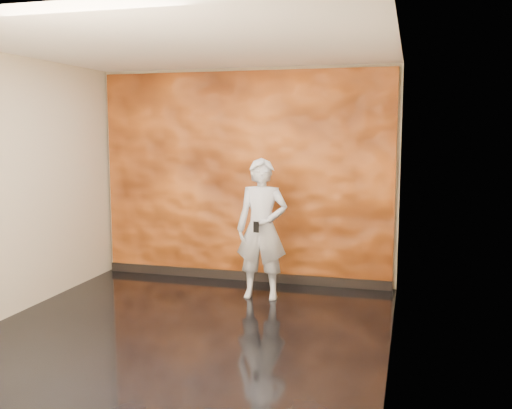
% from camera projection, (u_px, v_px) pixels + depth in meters
% --- Properties ---
extents(room, '(4.02, 4.02, 2.81)m').
position_uv_depth(room, '(187.00, 191.00, 5.63)').
color(room, black).
rests_on(room, ground).
extents(feature_wall, '(3.90, 0.06, 2.75)m').
position_uv_depth(feature_wall, '(244.00, 177.00, 7.51)').
color(feature_wall, orange).
rests_on(feature_wall, ground).
extents(baseboard, '(3.90, 0.04, 0.12)m').
position_uv_depth(baseboard, '(243.00, 276.00, 7.64)').
color(baseboard, black).
rests_on(baseboard, ground).
extents(man, '(0.63, 0.44, 1.67)m').
position_uv_depth(man, '(262.00, 229.00, 6.76)').
color(man, '#9BA0AB').
rests_on(man, ground).
extents(phone, '(0.07, 0.03, 0.13)m').
position_uv_depth(phone, '(256.00, 227.00, 6.51)').
color(phone, black).
rests_on(phone, man).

